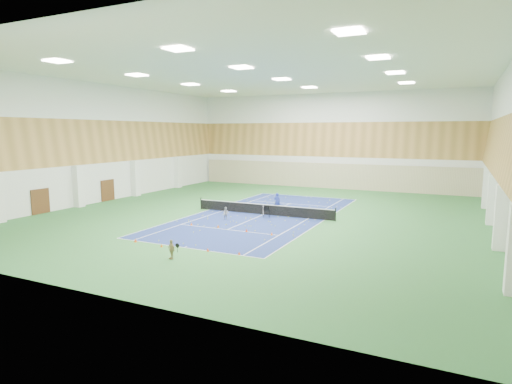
% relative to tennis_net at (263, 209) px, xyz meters
% --- Properties ---
extents(ground, '(40.00, 40.00, 0.00)m').
position_rel_tennis_net_xyz_m(ground, '(0.00, 0.00, -0.55)').
color(ground, '#2D6A32').
rests_on(ground, ground).
extents(room_shell, '(36.00, 40.00, 12.00)m').
position_rel_tennis_net_xyz_m(room_shell, '(0.00, 0.00, 5.45)').
color(room_shell, white).
rests_on(room_shell, ground).
extents(wood_cladding, '(36.00, 40.00, 8.00)m').
position_rel_tennis_net_xyz_m(wood_cladding, '(0.00, 0.00, 7.45)').
color(wood_cladding, '#B88744').
rests_on(wood_cladding, room_shell).
extents(ceiling_light_grid, '(21.40, 25.40, 0.06)m').
position_rel_tennis_net_xyz_m(ceiling_light_grid, '(0.00, 0.00, 11.37)').
color(ceiling_light_grid, white).
rests_on(ceiling_light_grid, room_shell).
extents(court_surface, '(10.97, 23.77, 0.01)m').
position_rel_tennis_net_xyz_m(court_surface, '(0.00, 0.00, -0.55)').
color(court_surface, navy).
rests_on(court_surface, ground).
extents(tennis_balls_scatter, '(10.57, 22.77, 0.07)m').
position_rel_tennis_net_xyz_m(tennis_balls_scatter, '(0.00, 0.00, -0.50)').
color(tennis_balls_scatter, yellow).
rests_on(tennis_balls_scatter, ground).
extents(tennis_net, '(12.80, 0.10, 1.10)m').
position_rel_tennis_net_xyz_m(tennis_net, '(0.00, 0.00, 0.00)').
color(tennis_net, black).
rests_on(tennis_net, ground).
extents(back_curtain, '(35.40, 0.16, 3.20)m').
position_rel_tennis_net_xyz_m(back_curtain, '(0.00, 19.75, 1.05)').
color(back_curtain, '#C6B793').
rests_on(back_curtain, ground).
extents(door_left_a, '(0.08, 1.80, 2.20)m').
position_rel_tennis_net_xyz_m(door_left_a, '(-17.92, -8.00, 0.55)').
color(door_left_a, '#593319').
rests_on(door_left_a, ground).
extents(door_left_b, '(0.08, 1.80, 2.20)m').
position_rel_tennis_net_xyz_m(door_left_b, '(-17.92, 0.00, 0.55)').
color(door_left_b, '#593319').
rests_on(door_left_b, ground).
extents(coach, '(0.64, 0.46, 1.64)m').
position_rel_tennis_net_xyz_m(coach, '(0.28, 2.43, 0.27)').
color(coach, '#22349C').
rests_on(coach, ground).
extents(child_court, '(0.61, 0.55, 1.04)m').
position_rel_tennis_net_xyz_m(child_court, '(-1.92, -3.19, -0.03)').
color(child_court, gray).
rests_on(child_court, ground).
extents(child_apron, '(0.71, 0.51, 1.12)m').
position_rel_tennis_net_xyz_m(child_apron, '(0.74, -14.16, 0.01)').
color(child_apron, tan).
rests_on(child_apron, ground).
extents(ball_cart, '(0.69, 0.69, 0.94)m').
position_rel_tennis_net_xyz_m(ball_cart, '(0.77, -1.02, -0.08)').
color(ball_cart, black).
rests_on(ball_cart, ground).
extents(cone_svc_a, '(0.20, 0.20, 0.22)m').
position_rel_tennis_net_xyz_m(cone_svc_a, '(-3.24, -6.28, -0.44)').
color(cone_svc_a, '#EE570C').
rests_on(cone_svc_a, ground).
extents(cone_svc_b, '(0.22, 0.22, 0.24)m').
position_rel_tennis_net_xyz_m(cone_svc_b, '(-0.94, -6.12, -0.43)').
color(cone_svc_b, '#D8620B').
rests_on(cone_svc_b, ground).
extents(cone_svc_c, '(0.20, 0.20, 0.22)m').
position_rel_tennis_net_xyz_m(cone_svc_c, '(1.59, -6.39, -0.44)').
color(cone_svc_c, '#F1410C').
rests_on(cone_svc_c, ground).
extents(cone_svc_d, '(0.19, 0.19, 0.20)m').
position_rel_tennis_net_xyz_m(cone_svc_d, '(3.64, -6.54, -0.45)').
color(cone_svc_d, '#FA520D').
rests_on(cone_svc_d, ground).
extents(cone_base_a, '(0.21, 0.21, 0.23)m').
position_rel_tennis_net_xyz_m(cone_base_a, '(-3.69, -12.10, -0.43)').
color(cone_base_a, '#E94C0C').
rests_on(cone_base_a, ground).
extents(cone_base_b, '(0.17, 0.17, 0.19)m').
position_rel_tennis_net_xyz_m(cone_base_b, '(-1.38, -12.34, -0.45)').
color(cone_base_b, orange).
rests_on(cone_base_b, ground).
extents(cone_base_c, '(0.18, 0.18, 0.20)m').
position_rel_tennis_net_xyz_m(cone_base_c, '(1.76, -11.93, -0.45)').
color(cone_base_c, '#FF450D').
rests_on(cone_base_c, ground).
extents(cone_base_d, '(0.18, 0.18, 0.19)m').
position_rel_tennis_net_xyz_m(cone_base_d, '(3.82, -11.78, -0.45)').
color(cone_base_d, '#E64A0C').
rests_on(cone_base_d, ground).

